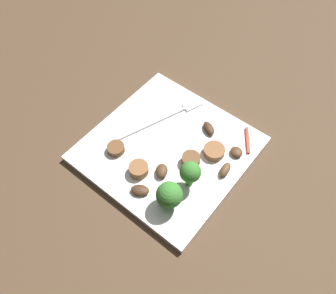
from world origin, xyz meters
name	(u,v)px	position (x,y,z in m)	size (l,w,h in m)	color
ground_plane	(168,151)	(0.00, 0.00, 0.00)	(1.40, 1.40, 0.00)	#4C3826
plate	(168,149)	(0.00, 0.00, 0.01)	(0.25, 0.25, 0.01)	white
fork	(165,117)	(0.05, 0.04, 0.01)	(0.17, 0.07, 0.00)	silver
broccoli_floret_0	(169,195)	(-0.08, -0.07, 0.04)	(0.04, 0.04, 0.05)	#408630
broccoli_floret_1	(190,173)	(-0.03, -0.07, 0.05)	(0.03, 0.03, 0.05)	#408630
sausage_slice_0	(193,158)	(0.00, -0.05, 0.02)	(0.03, 0.03, 0.02)	brown
sausage_slice_1	(214,151)	(0.04, -0.07, 0.02)	(0.04, 0.04, 0.01)	brown
sausage_slice_2	(116,148)	(-0.06, 0.06, 0.02)	(0.03, 0.03, 0.01)	brown
sausage_slice_3	(139,169)	(-0.07, 0.01, 0.02)	(0.03, 0.03, 0.02)	brown
mushroom_0	(225,170)	(0.02, -0.10, 0.02)	(0.03, 0.01, 0.01)	brown
mushroom_1	(236,152)	(0.06, -0.10, 0.02)	(0.02, 0.02, 0.01)	#4C331E
mushroom_2	(209,128)	(0.07, -0.03, 0.02)	(0.03, 0.02, 0.01)	#422B19
mushroom_3	(140,190)	(-0.09, -0.02, 0.02)	(0.03, 0.02, 0.01)	#422B19
mushroom_4	(162,171)	(-0.05, -0.02, 0.02)	(0.03, 0.02, 0.01)	#4C331E
pepper_strip_1	(248,140)	(0.09, -0.10, 0.01)	(0.05, 0.00, 0.00)	red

